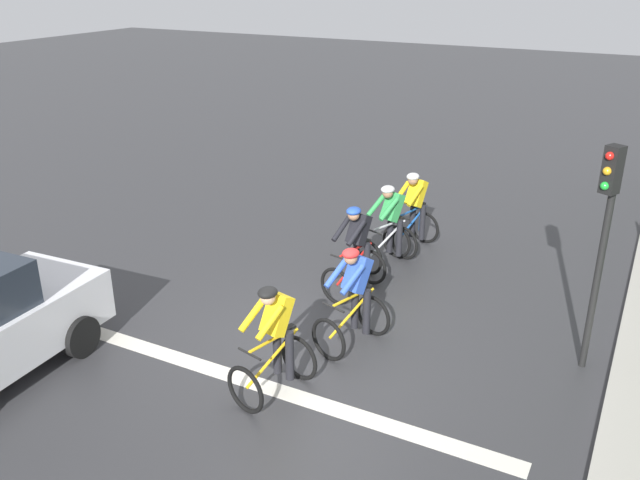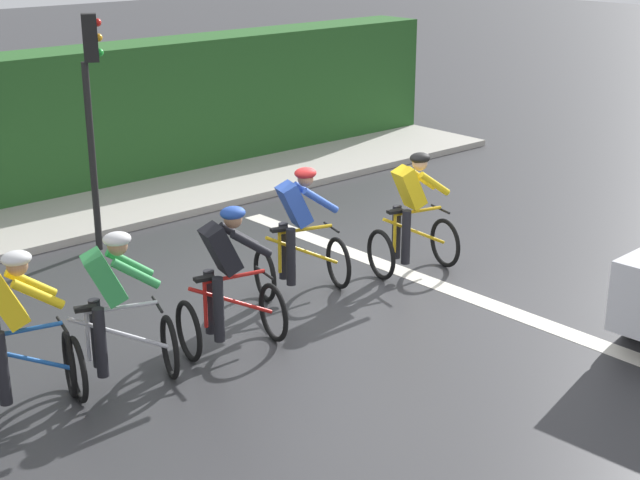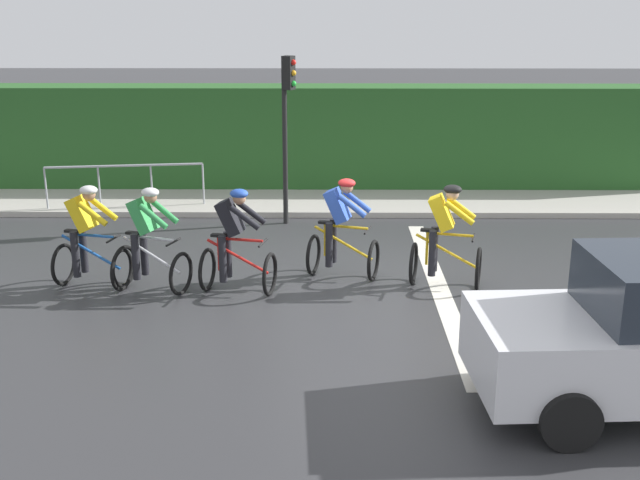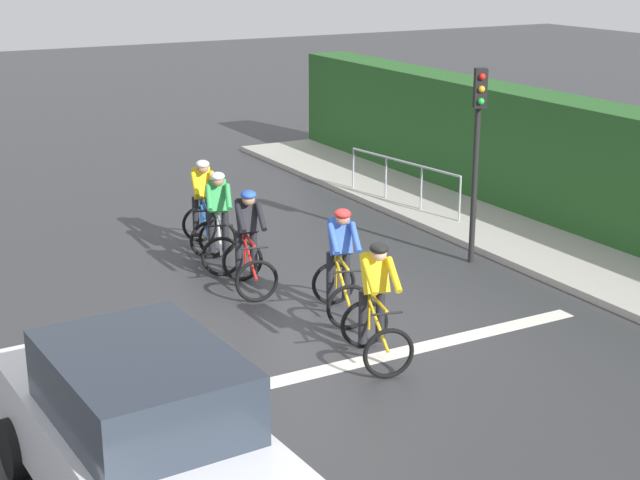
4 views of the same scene
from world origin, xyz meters
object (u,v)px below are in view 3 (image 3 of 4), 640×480
object	(u,v)px
cyclist_mid	(235,243)
pedestrian_railing_kerbside	(125,176)
cyclist_second	(148,242)
cyclist_fourth	(341,230)
cyclist_lead	(88,239)
traffic_light_near_crossing	(287,114)
cyclist_trailing	(444,238)

from	to	relation	value
cyclist_mid	pedestrian_railing_kerbside	distance (m)	5.64
cyclist_second	cyclist_fourth	size ratio (longest dim) A/B	1.00
cyclist_lead	pedestrian_railing_kerbside	xyz separation A→B (m)	(4.64, 0.55, -0.02)
cyclist_lead	pedestrian_railing_kerbside	world-z (taller)	cyclist_lead
cyclist_lead	cyclist_mid	bearing A→B (deg)	-95.04
traffic_light_near_crossing	cyclist_lead	bearing A→B (deg)	141.52
traffic_light_near_crossing	pedestrian_railing_kerbside	world-z (taller)	traffic_light_near_crossing
cyclist_mid	cyclist_trailing	xyz separation A→B (m)	(0.30, -3.26, 0.00)
pedestrian_railing_kerbside	cyclist_mid	bearing A→B (deg)	-149.29
cyclist_second	cyclist_mid	bearing A→B (deg)	-93.35
cyclist_trailing	traffic_light_near_crossing	xyz separation A→B (m)	(3.62, 2.63, 1.43)
cyclist_mid	pedestrian_railing_kerbside	size ratio (longest dim) A/B	0.50
cyclist_second	cyclist_fourth	xyz separation A→B (m)	(0.64, -2.99, 0.00)
cyclist_mid	cyclist_fourth	size ratio (longest dim) A/B	1.00
cyclist_mid	cyclist_trailing	bearing A→B (deg)	-84.65
cyclist_mid	cyclist_second	bearing A→B (deg)	86.65
cyclist_second	pedestrian_railing_kerbside	size ratio (longest dim) A/B	0.50
traffic_light_near_crossing	pedestrian_railing_kerbside	size ratio (longest dim) A/B	1.02
cyclist_lead	cyclist_mid	xyz separation A→B (m)	(-0.21, -2.33, 0.00)
cyclist_lead	cyclist_fourth	size ratio (longest dim) A/B	1.00
cyclist_trailing	traffic_light_near_crossing	distance (m)	4.70
cyclist_lead	cyclist_fourth	world-z (taller)	same
cyclist_second	cyclist_trailing	distance (m)	4.61
cyclist_lead	cyclist_mid	distance (m)	2.34
cyclist_second	cyclist_trailing	size ratio (longest dim) A/B	1.00
traffic_light_near_crossing	cyclist_fourth	bearing A→B (deg)	-162.49
cyclist_second	pedestrian_railing_kerbside	world-z (taller)	cyclist_second
cyclist_trailing	pedestrian_railing_kerbside	world-z (taller)	cyclist_trailing
cyclist_fourth	cyclist_trailing	distance (m)	1.67
traffic_light_near_crossing	pedestrian_railing_kerbside	distance (m)	3.90
cyclist_mid	traffic_light_near_crossing	size ratio (longest dim) A/B	0.50
cyclist_second	cyclist_mid	distance (m)	1.35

